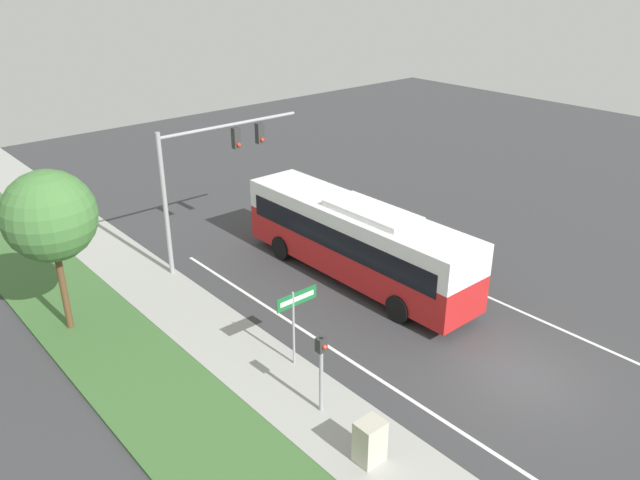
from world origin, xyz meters
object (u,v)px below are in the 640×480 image
Objects in this scene: signal_gantry at (208,165)px; utility_cabinet at (370,441)px; pedestrian_signal at (321,362)px; street_sign at (296,312)px; bus at (356,237)px.

signal_gantry is 5.48× the size of utility_cabinet.
pedestrian_signal is at bearing -106.21° from signal_gantry.
bus is at bearing 28.96° from street_sign.
pedestrian_signal is (-3.18, -10.95, -2.68)m from signal_gantry.
signal_gantry is 2.60× the size of pedestrian_signal.
utility_cabinet is (-0.36, -2.37, -1.09)m from pedestrian_signal.
street_sign is at bearing -151.04° from bus.
signal_gantry is (-3.59, 5.36, 2.61)m from bus.
street_sign is at bearing -104.46° from signal_gantry.
pedestrian_signal is 2.11× the size of utility_cabinet.
signal_gantry reaches higher than pedestrian_signal.
bus is 6.63m from street_sign.
signal_gantry is 11.71m from pedestrian_signal.
pedestrian_signal is 2.58m from street_sign.
signal_gantry is 14.29m from utility_cabinet.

